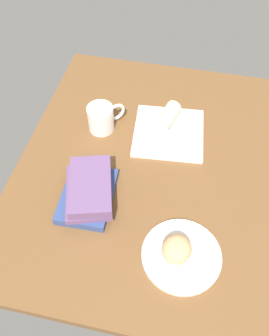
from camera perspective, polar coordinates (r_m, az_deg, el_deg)
dining_table at (r=121.61cm, az=2.57°, el=0.22°), size 110.00×90.00×4.00cm
round_plate at (r=102.92cm, az=7.71°, el=-14.06°), size 22.90×22.90×1.40cm
scone_pastry at (r=99.27cm, az=6.96°, el=-13.09°), size 10.64×10.18×6.37cm
square_plate at (r=128.66cm, az=5.62°, el=5.79°), size 27.23×27.23×1.60cm
sauce_cup at (r=123.47cm, az=6.07°, el=4.50°), size 5.22×5.22×2.25cm
breakfast_wrap at (r=129.08cm, az=5.45°, el=8.38°), size 13.28×8.85×5.84cm
book_stack at (r=109.21cm, az=-7.51°, el=-3.86°), size 24.28×19.33×8.62cm
coffee_mug at (r=127.84cm, az=-5.41°, el=8.22°), size 12.04×12.45×10.05cm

